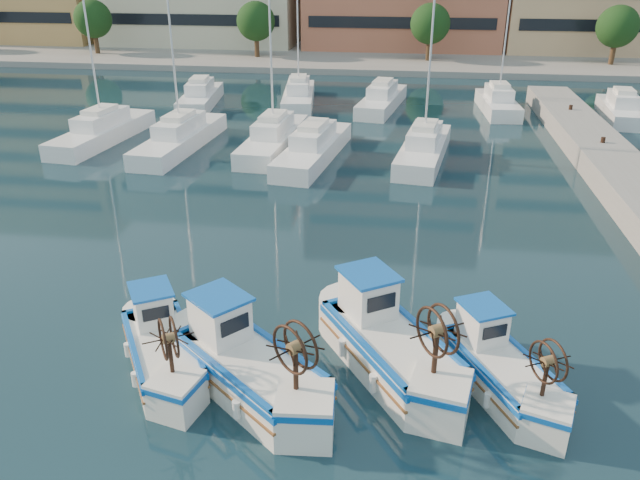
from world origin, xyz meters
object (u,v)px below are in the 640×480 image
Objects in this scene: fishing_boat_a at (161,346)px; fishing_boat_c at (388,341)px; fishing_boat_b at (246,363)px; fishing_boat_d at (499,365)px.

fishing_boat_c is (6.35, 0.87, 0.15)m from fishing_boat_a.
fishing_boat_b is (2.62, -0.63, 0.12)m from fishing_boat_a.
fishing_boat_d is (9.36, 0.40, -0.01)m from fishing_boat_a.
fishing_boat_b is 6.82m from fishing_boat_d.
fishing_boat_d is at bearing -40.87° from fishing_boat_b.
fishing_boat_b is at bearing 168.68° from fishing_boat_c.
fishing_boat_a is at bearing 116.86° from fishing_boat_b.
fishing_boat_c is at bearing -23.15° from fishing_boat_a.
fishing_boat_a reaches higher than fishing_boat_d.
fishing_boat_c reaches higher than fishing_boat_b.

